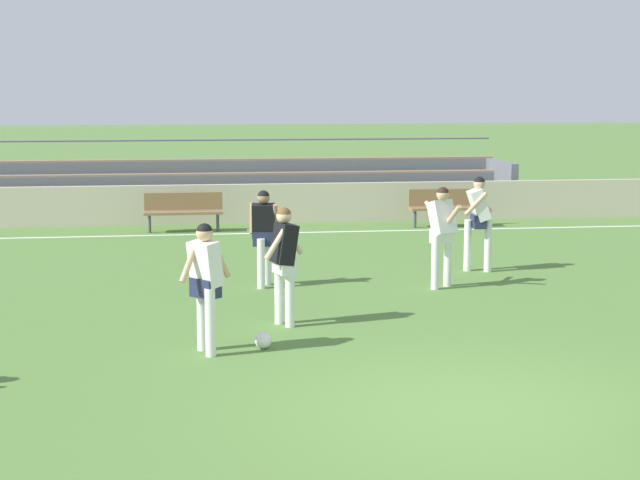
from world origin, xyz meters
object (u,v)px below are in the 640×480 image
object	(u,v)px
bleacher_stand	(192,185)
player_white_on_ball	(442,228)
player_white_overlapping	(205,277)
soccer_ball	(263,340)
player_dark_trailing_run	(264,230)
player_dark_wide_right	(284,256)
bench_near_wall_gap	(446,204)
bench_far_right	(184,208)
player_white_pressing_high	(479,215)

from	to	relation	value
bleacher_stand	player_white_on_ball	world-z (taller)	bleacher_stand
player_white_overlapping	soccer_ball	size ratio (longest dim) A/B	7.48
player_dark_trailing_run	player_dark_wide_right	bearing A→B (deg)	-88.11
bench_near_wall_gap	player_white_overlapping	distance (m)	11.99
bleacher_stand	player_white_overlapping	size ratio (longest dim) A/B	10.37
bench_near_wall_gap	player_white_overlapping	bearing A→B (deg)	-119.26
bench_far_right	player_dark_wide_right	bearing A→B (deg)	-80.82
bleacher_stand	bench_near_wall_gap	bearing A→B (deg)	-29.00
player_white_on_ball	player_dark_trailing_run	bearing A→B (deg)	170.73
player_white_overlapping	player_dark_wide_right	xyz separation A→B (m)	(1.10, 1.30, 0.02)
bench_far_right	player_white_overlapping	world-z (taller)	player_white_overlapping
player_dark_trailing_run	bench_far_right	bearing A→B (deg)	102.14
bleacher_stand	player_white_pressing_high	world-z (taller)	bleacher_stand
bleacher_stand	player_white_on_ball	size ratio (longest dim) A/B	10.13
player_white_overlapping	player_dark_trailing_run	xyz separation A→B (m)	(1.01, 3.99, -0.02)
bleacher_stand	soccer_ball	size ratio (longest dim) A/B	77.62
player_dark_wide_right	player_white_on_ball	distance (m)	3.59
player_dark_wide_right	player_white_pressing_high	xyz separation A→B (m)	(3.85, 3.54, 0.04)
player_dark_trailing_run	player_white_on_ball	world-z (taller)	player_white_on_ball
bench_far_right	soccer_ball	size ratio (longest dim) A/B	8.18
bleacher_stand	player_dark_wide_right	distance (m)	12.58
bleacher_stand	bench_near_wall_gap	world-z (taller)	bleacher_stand
bench_near_wall_gap	player_dark_wide_right	bearing A→B (deg)	-117.45
player_white_on_ball	soccer_ball	world-z (taller)	player_white_on_ball
bleacher_stand	player_white_on_ball	bearing A→B (deg)	-68.22
player_dark_trailing_run	player_white_pressing_high	bearing A→B (deg)	12.19
player_white_on_ball	player_dark_wide_right	bearing A→B (deg)	-141.93
player_white_pressing_high	player_white_overlapping	bearing A→B (deg)	-135.65
player_white_on_ball	soccer_ball	xyz separation A→B (m)	(-3.21, -3.39, -0.90)
bench_far_right	bench_near_wall_gap	xyz separation A→B (m)	(6.24, 0.00, 0.00)
player_white_on_ball	bench_near_wall_gap	bearing A→B (deg)	74.47
player_white_overlapping	soccer_ball	world-z (taller)	player_white_overlapping
player_dark_wide_right	player_white_pressing_high	bearing A→B (deg)	42.62
player_white_overlapping	player_dark_trailing_run	world-z (taller)	player_white_overlapping
bench_far_right	bench_near_wall_gap	bearing A→B (deg)	0.00
bench_far_right	player_dark_trailing_run	bearing A→B (deg)	-77.86
bench_far_right	player_dark_trailing_run	distance (m)	6.63
bleacher_stand	soccer_ball	xyz separation A→B (m)	(0.90, -13.69, -0.64)
bench_far_right	bleacher_stand	bearing A→B (deg)	86.65
bench_near_wall_gap	player_dark_trailing_run	world-z (taller)	player_dark_trailing_run
player_dark_wide_right	player_white_pressing_high	size ratio (longest dim) A/B	0.97
player_white_overlapping	player_dark_wide_right	distance (m)	1.70
player_dark_trailing_run	player_white_pressing_high	distance (m)	4.03
player_white_pressing_high	player_dark_trailing_run	bearing A→B (deg)	-167.81
bench_far_right	player_white_overlapping	xyz separation A→B (m)	(0.38, -10.46, 0.43)
player_dark_trailing_run	player_white_pressing_high	size ratio (longest dim) A/B	0.94
player_white_pressing_high	player_white_on_ball	bearing A→B (deg)	-127.55
player_white_overlapping	player_dark_wide_right	size ratio (longest dim) A/B	0.99
bench_far_right	player_white_pressing_high	xyz separation A→B (m)	(5.33, -5.62, 0.49)
soccer_ball	player_white_overlapping	bearing A→B (deg)	-170.58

